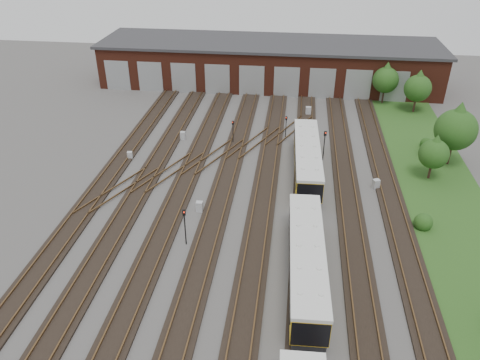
# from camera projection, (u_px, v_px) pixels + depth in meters

# --- Properties ---
(ground) EXTENTS (120.00, 120.00, 0.00)m
(ground) POSITION_uv_depth(u_px,v_px,m) (233.00, 238.00, 39.01)
(ground) COLOR #403E3C
(ground) RESTS_ON ground
(track_network) EXTENTS (30.40, 70.00, 0.33)m
(track_network) POSITION_uv_depth(u_px,v_px,m) (232.00, 233.00, 39.48)
(track_network) COLOR black
(track_network) RESTS_ON ground
(maintenance_shed) EXTENTS (51.00, 12.50, 6.35)m
(maintenance_shed) POSITION_uv_depth(u_px,v_px,m) (269.00, 62.00, 71.56)
(maintenance_shed) COLOR #552215
(maintenance_shed) RESTS_ON ground
(grass_verge) EXTENTS (8.00, 55.00, 0.05)m
(grass_verge) POSITION_uv_depth(u_px,v_px,m) (440.00, 190.00, 45.49)
(grass_verge) COLOR #264918
(grass_verge) RESTS_ON ground
(metro_train) EXTENTS (2.98, 45.80, 2.84)m
(metro_train) POSITION_uv_depth(u_px,v_px,m) (306.00, 261.00, 33.78)
(metro_train) COLOR black
(metro_train) RESTS_ON ground
(signal_mast_0) EXTENTS (0.28, 0.27, 3.38)m
(signal_mast_0) POSITION_uv_depth(u_px,v_px,m) (185.00, 223.00, 37.25)
(signal_mast_0) COLOR black
(signal_mast_0) RESTS_ON ground
(signal_mast_1) EXTENTS (0.25, 0.24, 2.83)m
(signal_mast_1) POSITION_uv_depth(u_px,v_px,m) (233.00, 129.00, 53.61)
(signal_mast_1) COLOR black
(signal_mast_1) RESTS_ON ground
(signal_mast_2) EXTENTS (0.25, 0.23, 2.66)m
(signal_mast_2) POSITION_uv_depth(u_px,v_px,m) (286.00, 124.00, 55.13)
(signal_mast_2) COLOR black
(signal_mast_2) RESTS_ON ground
(signal_mast_3) EXTENTS (0.30, 0.29, 3.43)m
(signal_mast_3) POSITION_uv_depth(u_px,v_px,m) (324.00, 142.00, 49.87)
(signal_mast_3) COLOR black
(signal_mast_3) RESTS_ON ground
(relay_cabinet_0) EXTENTS (0.62, 0.55, 0.88)m
(relay_cabinet_0) POSITION_uv_depth(u_px,v_px,m) (130.00, 155.00, 50.95)
(relay_cabinet_0) COLOR #AAACAF
(relay_cabinet_0) RESTS_ON ground
(relay_cabinet_1) EXTENTS (0.58, 0.48, 0.95)m
(relay_cabinet_1) POSITION_uv_depth(u_px,v_px,m) (183.00, 136.00, 55.28)
(relay_cabinet_1) COLOR #AAACAF
(relay_cabinet_1) RESTS_ON ground
(relay_cabinet_2) EXTENTS (0.60, 0.50, 0.99)m
(relay_cabinet_2) POSITION_uv_depth(u_px,v_px,m) (200.00, 207.00, 42.22)
(relay_cabinet_2) COLOR #AAACAF
(relay_cabinet_2) RESTS_ON ground
(relay_cabinet_3) EXTENTS (0.74, 0.64, 1.14)m
(relay_cabinet_3) POSITION_uv_depth(u_px,v_px,m) (308.00, 111.00, 61.62)
(relay_cabinet_3) COLOR #AAACAF
(relay_cabinet_3) RESTS_ON ground
(relay_cabinet_4) EXTENTS (0.77, 0.71, 1.02)m
(relay_cabinet_4) POSITION_uv_depth(u_px,v_px,m) (376.00, 184.00, 45.57)
(relay_cabinet_4) COLOR #AAACAF
(relay_cabinet_4) RESTS_ON ground
(tree_0) EXTENTS (3.52, 3.52, 5.84)m
(tree_0) POSITION_uv_depth(u_px,v_px,m) (386.00, 77.00, 63.80)
(tree_0) COLOR #352018
(tree_0) RESTS_ON ground
(tree_1) EXTENTS (3.50, 3.50, 5.80)m
(tree_1) POSITION_uv_depth(u_px,v_px,m) (418.00, 85.00, 60.95)
(tree_1) COLOR #352018
(tree_1) RESTS_ON ground
(tree_2) EXTENTS (4.27, 4.27, 7.08)m
(tree_2) POSITION_uv_depth(u_px,v_px,m) (457.00, 125.00, 47.87)
(tree_2) COLOR #352018
(tree_2) RESTS_ON ground
(tree_3) EXTENTS (2.95, 2.95, 4.88)m
(tree_3) POSITION_uv_depth(u_px,v_px,m) (435.00, 151.00, 45.98)
(tree_3) COLOR #352018
(tree_3) RESTS_ON ground
(bush_0) EXTENTS (1.58, 1.58, 1.58)m
(bush_0) POSITION_uv_depth(u_px,v_px,m) (424.00, 220.00, 39.89)
(bush_0) COLOR #1C4112
(bush_0) RESTS_ON ground
(bush_1) EXTENTS (1.34, 1.34, 1.34)m
(bush_1) POSITION_uv_depth(u_px,v_px,m) (427.00, 142.00, 53.39)
(bush_1) COLOR #1C4112
(bush_1) RESTS_ON ground
(bush_2) EXTENTS (1.40, 1.40, 1.40)m
(bush_2) POSITION_uv_depth(u_px,v_px,m) (410.00, 95.00, 66.35)
(bush_2) COLOR #1C4112
(bush_2) RESTS_ON ground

